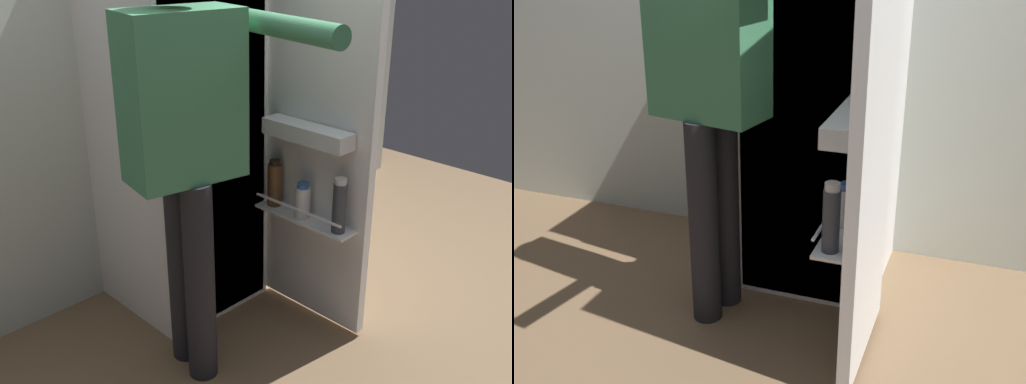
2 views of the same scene
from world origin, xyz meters
The scene contains 3 objects.
ground_plane centered at (0.00, 0.00, 0.00)m, with size 5.25×5.25×0.00m, color brown.
refrigerator centered at (0.02, 0.49, 0.90)m, with size 0.64×1.15×1.80m.
person centered at (-0.31, 0.07, 1.04)m, with size 0.56×0.79×1.72m.
Camera 2 is at (0.68, -2.04, 1.56)m, focal length 44.89 mm.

